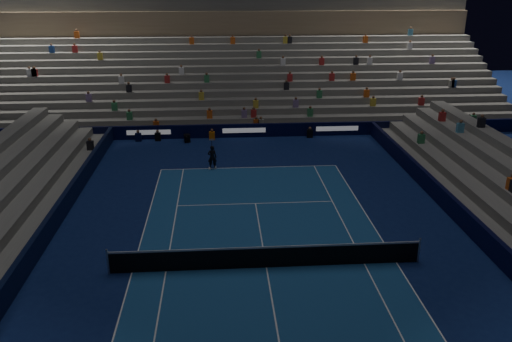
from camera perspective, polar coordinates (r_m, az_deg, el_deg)
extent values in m
plane|color=#0C1A4D|center=(21.70, 1.15, -10.60)|extent=(90.00, 90.00, 0.00)
cube|color=navy|center=(21.69, 1.15, -10.59)|extent=(10.97, 23.77, 0.01)
cube|color=black|center=(38.53, -1.33, 4.49)|extent=(44.00, 0.25, 1.00)
cube|color=black|center=(24.24, 24.87, -7.77)|extent=(0.25, 37.00, 1.00)
cube|color=black|center=(22.80, -24.28, -9.52)|extent=(0.25, 37.00, 1.00)
cube|color=slate|center=(39.56, -1.40, 4.55)|extent=(44.00, 1.00, 0.50)
cube|color=slate|center=(40.45, -1.48, 5.28)|extent=(44.00, 1.00, 1.00)
cube|color=slate|center=(41.35, -1.55, 5.99)|extent=(44.00, 1.00, 1.50)
cube|color=slate|center=(42.25, -1.61, 6.66)|extent=(44.00, 1.00, 2.00)
cube|color=slate|center=(43.16, -1.68, 7.30)|extent=(44.00, 1.00, 2.50)
cube|color=slate|center=(44.08, -1.74, 7.92)|extent=(44.00, 1.00, 3.00)
cube|color=slate|center=(45.00, -1.80, 8.51)|extent=(44.00, 1.00, 3.50)
cube|color=slate|center=(45.93, -1.85, 9.08)|extent=(44.00, 1.00, 4.00)
cube|color=slate|center=(46.86, -1.91, 9.63)|extent=(44.00, 1.00, 4.50)
cube|color=slate|center=(47.79, -1.96, 10.15)|extent=(44.00, 1.00, 5.00)
cube|color=slate|center=(48.73, -2.01, 10.66)|extent=(44.00, 1.00, 5.50)
cube|color=slate|center=(49.67, -2.06, 11.14)|extent=(44.00, 1.00, 6.00)
cube|color=#7E694E|center=(50.25, -2.17, 15.97)|extent=(44.00, 0.60, 2.20)
cube|color=slate|center=(24.74, 26.43, -8.11)|extent=(1.00, 37.00, 0.50)
cube|color=slate|center=(23.21, -26.07, -9.99)|extent=(1.00, 37.00, 0.50)
cylinder|color=#B2B2B7|center=(21.84, -16.05, -9.59)|extent=(0.10, 0.10, 1.10)
cylinder|color=#B2B2B7|center=(22.85, 17.54, -8.34)|extent=(0.10, 0.10, 1.10)
cube|color=black|center=(21.47, 1.16, -9.58)|extent=(12.80, 0.03, 0.90)
cube|color=white|center=(21.22, 1.17, -8.43)|extent=(12.80, 0.04, 0.08)
imported|color=black|center=(32.06, -4.85, 1.52)|extent=(0.56, 0.37, 1.53)
cube|color=black|center=(37.75, -7.62, 3.61)|extent=(0.51, 0.59, 0.56)
cylinder|color=black|center=(37.29, -7.67, 3.66)|extent=(0.23, 0.38, 0.16)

